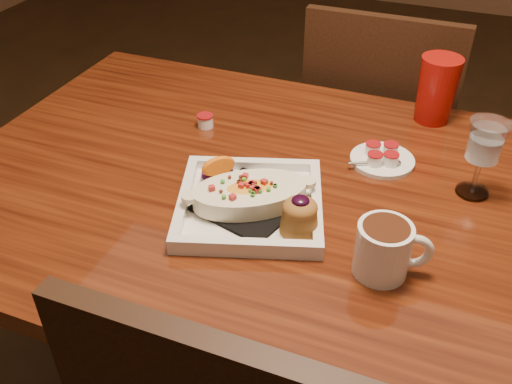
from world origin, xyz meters
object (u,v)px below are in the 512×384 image
(table, at_px, (320,236))
(coffee_mug, at_px, (385,248))
(goblet, at_px, (485,145))
(saucer, at_px, (382,158))
(plate, at_px, (255,200))
(chair_far, at_px, (376,143))
(red_tumbler, at_px, (437,90))

(table, distance_m, coffee_mug, 0.26)
(table, xyz_separation_m, goblet, (0.26, 0.12, 0.20))
(table, height_order, saucer, saucer)
(coffee_mug, bearing_deg, goblet, 49.64)
(plate, distance_m, goblet, 0.43)
(chair_far, bearing_deg, coffee_mug, 100.22)
(coffee_mug, relative_size, goblet, 0.79)
(table, bearing_deg, red_tumbler, 68.63)
(goblet, bearing_deg, coffee_mug, -113.46)
(table, distance_m, saucer, 0.21)
(table, height_order, red_tumbler, red_tumbler)
(coffee_mug, bearing_deg, saucer, 84.65)
(saucer, bearing_deg, plate, -126.40)
(saucer, bearing_deg, chair_far, 99.33)
(coffee_mug, bearing_deg, chair_far, 83.31)
(coffee_mug, height_order, goblet, goblet)
(plate, height_order, coffee_mug, coffee_mug)
(plate, xyz_separation_m, saucer, (0.18, 0.25, -0.02))
(goblet, bearing_deg, table, -155.74)
(table, bearing_deg, coffee_mug, -47.75)
(plate, xyz_separation_m, coffee_mug, (0.25, -0.07, 0.02))
(chair_far, relative_size, plate, 2.85)
(coffee_mug, height_order, red_tumbler, red_tumbler)
(goblet, bearing_deg, plate, -150.49)
(red_tumbler, bearing_deg, goblet, -66.75)
(coffee_mug, xyz_separation_m, red_tumbler, (0.01, 0.53, 0.03))
(coffee_mug, distance_m, red_tumbler, 0.53)
(saucer, xyz_separation_m, red_tumbler, (0.07, 0.22, 0.06))
(coffee_mug, bearing_deg, table, 115.35)
(chair_far, bearing_deg, table, 90.00)
(plate, relative_size, coffee_mug, 2.68)
(chair_far, bearing_deg, goblet, 116.91)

